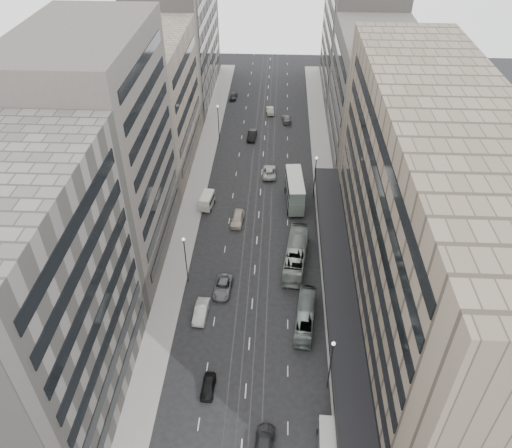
% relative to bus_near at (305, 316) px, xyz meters
% --- Properties ---
extents(ground, '(220.00, 220.00, 0.00)m').
position_rel_bus_near_xyz_m(ground, '(-7.30, -4.94, -1.36)').
color(ground, black).
rests_on(ground, ground).
extents(sidewalk_right, '(4.00, 125.00, 0.15)m').
position_rel_bus_near_xyz_m(sidewalk_right, '(4.70, 32.56, -1.29)').
color(sidewalk_right, gray).
rests_on(sidewalk_right, ground).
extents(sidewalk_left, '(4.00, 125.00, 0.15)m').
position_rel_bus_near_xyz_m(sidewalk_left, '(-19.30, 32.56, -1.29)').
color(sidewalk_left, gray).
rests_on(sidewalk_left, ground).
extents(department_store, '(19.20, 60.00, 30.00)m').
position_rel_bus_near_xyz_m(department_store, '(14.15, 3.06, 13.59)').
color(department_store, '#7A6A59').
rests_on(department_store, ground).
extents(building_right_mid, '(15.00, 28.00, 24.00)m').
position_rel_bus_near_xyz_m(building_right_mid, '(14.20, 47.06, 10.64)').
color(building_right_mid, '#4C4742').
rests_on(building_right_mid, ground).
extents(building_right_far, '(15.00, 32.00, 28.00)m').
position_rel_bus_near_xyz_m(building_right_far, '(14.20, 77.06, 12.64)').
color(building_right_far, slate).
rests_on(building_right_far, ground).
extents(building_left_a, '(15.00, 28.00, 30.00)m').
position_rel_bus_near_xyz_m(building_left_a, '(-28.80, -12.94, 13.64)').
color(building_left_a, slate).
rests_on(building_left_a, ground).
extents(building_left_b, '(15.00, 26.00, 34.00)m').
position_rel_bus_near_xyz_m(building_left_b, '(-28.80, 14.06, 15.64)').
color(building_left_b, '#4C4742').
rests_on(building_left_b, ground).
extents(building_left_c, '(15.00, 28.00, 25.00)m').
position_rel_bus_near_xyz_m(building_left_c, '(-28.80, 41.06, 11.14)').
color(building_left_c, gray).
rests_on(building_left_c, ground).
extents(building_left_d, '(15.00, 38.00, 28.00)m').
position_rel_bus_near_xyz_m(building_left_d, '(-28.80, 74.06, 12.64)').
color(building_left_d, slate).
rests_on(building_left_d, ground).
extents(lamp_right_near, '(0.44, 0.44, 8.32)m').
position_rel_bus_near_xyz_m(lamp_right_near, '(2.40, -9.94, 3.84)').
color(lamp_right_near, '#262628').
rests_on(lamp_right_near, ground).
extents(lamp_right_far, '(0.44, 0.44, 8.32)m').
position_rel_bus_near_xyz_m(lamp_right_far, '(2.40, 30.06, 3.84)').
color(lamp_right_far, '#262628').
rests_on(lamp_right_far, ground).
extents(lamp_left_near, '(0.44, 0.44, 8.32)m').
position_rel_bus_near_xyz_m(lamp_left_near, '(-17.00, 7.06, 3.84)').
color(lamp_left_near, '#262628').
rests_on(lamp_left_near, ground).
extents(lamp_left_far, '(0.44, 0.44, 8.32)m').
position_rel_bus_near_xyz_m(lamp_left_far, '(-17.00, 50.06, 3.84)').
color(lamp_left_far, '#262628').
rests_on(lamp_left_far, ground).
extents(bus_near, '(3.40, 9.97, 2.72)m').
position_rel_bus_near_xyz_m(bus_near, '(0.00, 0.00, 0.00)').
color(bus_near, slate).
rests_on(bus_near, ground).
extents(bus_far, '(4.38, 12.64, 3.45)m').
position_rel_bus_near_xyz_m(bus_far, '(-1.06, 12.03, 0.36)').
color(bus_far, gray).
rests_on(bus_far, ground).
extents(double_decker, '(3.53, 9.75, 5.24)m').
position_rel_bus_near_xyz_m(double_decker, '(-1.15, 27.82, 1.47)').
color(double_decker, slate).
rests_on(double_decker, ground).
extents(vw_microbus, '(2.28, 4.75, 2.53)m').
position_rel_bus_near_xyz_m(vw_microbus, '(1.90, -17.50, 0.05)').
color(vw_microbus, slate).
rests_on(vw_microbus, ground).
extents(panel_van, '(2.45, 4.32, 2.59)m').
position_rel_bus_near_xyz_m(panel_van, '(-16.50, 25.85, 0.07)').
color(panel_van, '#B4B1A2').
rests_on(panel_van, ground).
extents(sedan_0, '(1.71, 3.93, 1.32)m').
position_rel_bus_near_xyz_m(sedan_0, '(-11.75, -11.00, -0.70)').
color(sedan_0, black).
rests_on(sedan_0, ground).
extents(sedan_1, '(1.96, 4.91, 1.59)m').
position_rel_bus_near_xyz_m(sedan_1, '(-14.16, 0.57, -0.57)').
color(sedan_1, beige).
rests_on(sedan_1, ground).
extents(sedan_2, '(2.79, 5.39, 1.45)m').
position_rel_bus_near_xyz_m(sedan_2, '(-11.67, 5.43, -0.63)').
color(sedan_2, slate).
rests_on(sedan_2, ground).
extents(sedan_3, '(2.58, 5.25, 1.47)m').
position_rel_bus_near_xyz_m(sedan_3, '(-4.88, -17.71, -0.63)').
color(sedan_3, '#232325').
rests_on(sedan_3, ground).
extents(sedan_4, '(2.37, 5.09, 1.69)m').
position_rel_bus_near_xyz_m(sedan_4, '(-10.82, 21.59, -0.52)').
color(sedan_4, '#C1B2A0').
rests_on(sedan_4, ground).
extents(sedan_5, '(2.08, 4.99, 1.61)m').
position_rel_bus_near_xyz_m(sedan_5, '(-10.00, 51.59, -0.56)').
color(sedan_5, black).
rests_on(sedan_5, ground).
extents(sedan_6, '(2.62, 5.48, 1.51)m').
position_rel_bus_near_xyz_m(sedan_6, '(-5.83, 36.94, -0.61)').
color(sedan_6, '#B9B9B5').
rests_on(sedan_6, ground).
extents(sedan_7, '(2.42, 4.79, 1.33)m').
position_rel_bus_near_xyz_m(sedan_7, '(-2.58, 60.20, -0.69)').
color(sedan_7, '#58595B').
rests_on(sedan_7, ground).
extents(sedan_8, '(1.95, 4.25, 1.41)m').
position_rel_bus_near_xyz_m(sedan_8, '(-15.80, 72.32, -0.65)').
color(sedan_8, '#28282B').
rests_on(sedan_8, ground).
extents(sedan_9, '(1.95, 4.56, 1.46)m').
position_rel_bus_near_xyz_m(sedan_9, '(-6.42, 64.40, -0.63)').
color(sedan_9, '#9C9681').
rests_on(sedan_9, ground).
extents(pedestrian, '(0.66, 0.46, 1.73)m').
position_rel_bus_near_xyz_m(pedestrian, '(6.24, -16.96, -0.35)').
color(pedestrian, black).
rests_on(pedestrian, sidewalk_right).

